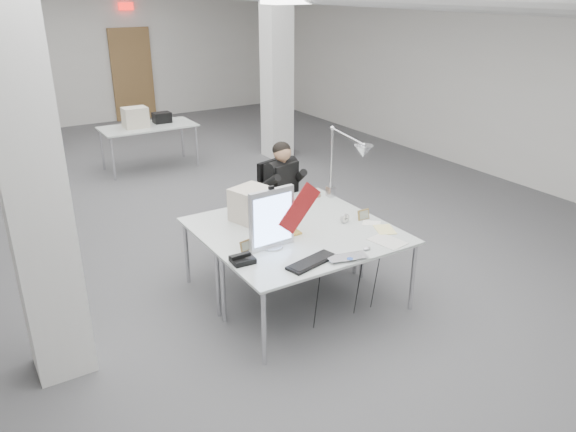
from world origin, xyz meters
The scene contains 22 objects.
room_shell centered at (0.04, 0.13, 1.69)m, with size 10.04×14.04×3.24m.
desk_main centered at (0.00, -2.50, 0.74)m, with size 1.80×0.90×0.03m, color silver.
desk_second centered at (0.00, -1.60, 0.74)m, with size 1.80×0.90×0.03m, color silver.
bg_desk_a centered at (0.20, 3.00, 0.74)m, with size 1.60×0.80×0.03m, color silver.
bg_desk_b centered at (-1.80, 5.20, 0.74)m, with size 1.60×0.80×0.03m, color silver.
office_chair centered at (0.49, -0.95, 0.51)m, with size 0.50×0.50×1.02m, color black, non-canonical shape.
seated_person centered at (0.49, -1.00, 0.90)m, with size 0.47×0.58×0.88m, color black, non-canonical shape.
monitor centered at (-0.40, -2.28, 1.04)m, with size 0.46×0.05×0.57m, color silver.
pennant centered at (-0.12, -2.32, 1.10)m, with size 0.47×0.01×0.20m, color maroon.
keyboard centered at (-0.27, -2.75, 0.77)m, with size 0.50×0.17×0.02m, color black.
laptop centered at (0.03, -2.90, 0.77)m, with size 0.37×0.24×0.03m, color #B4B4B9.
mouse centered at (0.31, -2.79, 0.77)m, with size 0.08×0.05×0.03m, color silver.
bankers_lamp centered at (-0.08, -2.13, 0.91)m, with size 0.27×0.11×0.31m, color gold, non-canonical shape.
desk_phone centered at (-0.78, -2.41, 0.78)m, with size 0.20×0.18×0.05m, color black.
picture_frame_left centered at (-0.64, -2.22, 0.81)m, with size 0.13×0.01×0.10m, color olive.
picture_frame_right centered at (0.74, -2.21, 0.81)m, with size 0.14×0.01×0.11m, color olive.
desk_clock centered at (0.52, -2.17, 0.81)m, with size 0.10×0.10×0.03m, color #AEAFB3.
paper_stack_a centered at (0.59, -2.76, 0.76)m, with size 0.23×0.33×0.01m, color silver.
paper_stack_b centered at (0.75, -2.53, 0.76)m, with size 0.18×0.24×0.01m, color #F5E892.
paper_stack_c centered at (0.75, -2.33, 0.76)m, with size 0.18×0.13×0.01m, color white.
beige_monitor centered at (-0.25, -1.60, 0.93)m, with size 0.36×0.35×0.35m, color beige.
architect_lamp centered at (0.85, -1.72, 1.19)m, with size 0.23×0.68×0.88m, color silver, non-canonical shape.
Camera 1 is at (-2.76, -6.37, 3.03)m, focal length 35.00 mm.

